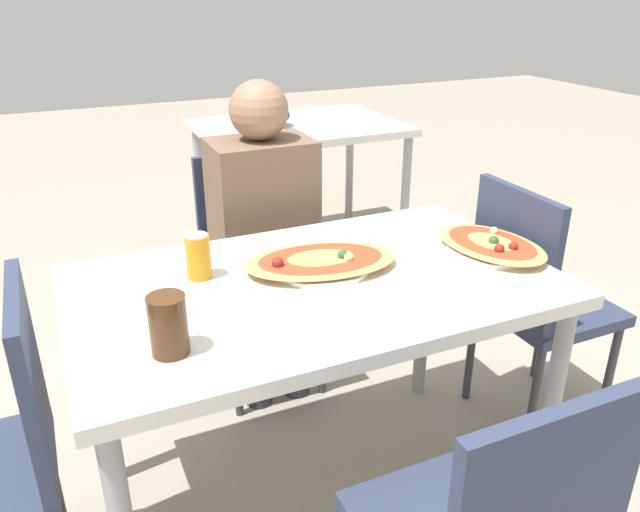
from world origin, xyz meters
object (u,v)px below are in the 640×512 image
Objects in this scene: chair_far_seated at (256,259)px; chair_side_right at (534,295)px; pizza_second at (491,245)px; person_seated at (264,221)px; drink_glass at (168,325)px; dining_table at (315,306)px; pizza_main at (321,262)px; soda_can at (198,256)px.

chair_far_seated and chair_side_right have the same top height.
chair_side_right is at bearing 16.00° from pizza_second.
drink_glass is (-0.50, -0.79, 0.12)m from person_seated.
chair_side_right is at bearing 2.91° from dining_table.
chair_side_right is at bearing -1.53° from pizza_main.
dining_table is 3.28× the size of pizza_second.
drink_glass is (-0.47, -0.26, 0.05)m from pizza_main.
dining_table is 1.08× the size of person_seated.
chair_side_right is 6.57× the size of drink_glass.
drink_glass is at bearing -171.00° from pizza_second.
chair_far_seated is at bearing 58.74° from soda_can.
drink_glass reaches higher than pizza_second.
chair_side_right is 0.83m from pizza_main.
soda_can is (-1.11, 0.10, 0.31)m from chair_side_right.
person_seated is (0.00, -0.12, 0.19)m from chair_far_seated.
pizza_main is 3.41× the size of drink_glass.
dining_table is 9.42× the size of drink_glass.
person_seated is at bearing 52.70° from soda_can.
dining_table is 10.33× the size of soda_can.
chair_side_right is (0.77, -0.67, 0.00)m from chair_far_seated.
chair_far_seated is at bearing -131.25° from chair_side_right.
dining_table is 0.49m from drink_glass.
pizza_second is at bearing -74.00° from chair_side_right.
drink_glass is (-1.26, -0.24, 0.31)m from chair_side_right.
drink_glass is at bearing 58.03° from person_seated.
drink_glass is (-0.43, -0.19, 0.15)m from dining_table.
soda_can is (-0.35, -0.57, 0.31)m from chair_far_seated.
soda_can is (-0.28, 0.15, 0.14)m from dining_table.
soda_can is at bearing -95.33° from chair_side_right.
chair_side_right reaches higher than pizza_main.
chair_far_seated reaches higher than drink_glass.
chair_far_seated is 1.02m from chair_side_right.
pizza_main is 0.34m from soda_can.
pizza_second reaches higher than dining_table.
chair_far_seated is 0.73m from soda_can.
person_seated is at bearing -125.99° from chair_side_right.
soda_can reaches higher than pizza_second.
dining_table is 1.43× the size of chair_far_seated.
drink_glass reaches higher than dining_table.
soda_can is at bearing 167.55° from pizza_second.
person_seated is at bearing 58.03° from drink_glass.
chair_side_right reaches higher than dining_table.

